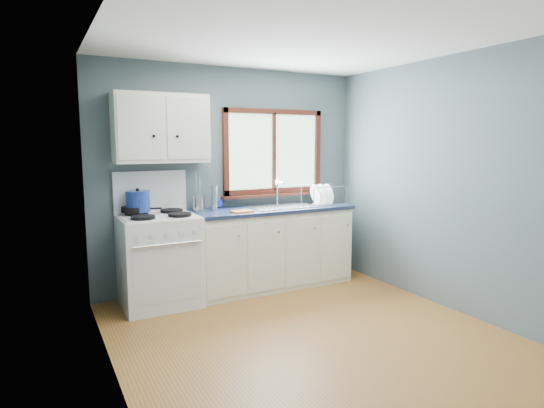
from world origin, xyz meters
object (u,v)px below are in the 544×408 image
sink (285,212)px  stockpot (138,201)px  base_cabinets (271,251)px  thermos (214,198)px  skillet (135,209)px  utensil_crock (199,203)px  dish_rack (323,199)px  gas_range (159,257)px

sink → stockpot: sink is taller
base_cabinets → stockpot: size_ratio=7.07×
sink → thermos: (-0.84, 0.08, 0.20)m
sink → skillet: size_ratio=1.99×
sink → utensil_crock: utensil_crock is taller
skillet → thermos: (0.84, -0.05, 0.07)m
stockpot → dish_rack: size_ratio=0.53×
base_cabinets → utensil_crock: 1.02m
sink → stockpot: size_ratio=3.21×
stockpot → dish_rack: (2.17, -0.12, -0.08)m
sink → stockpot: 1.67m
gas_range → thermos: gas_range is taller
gas_range → skillet: gas_range is taller
gas_range → stockpot: size_ratio=5.19×
thermos → base_cabinets: bearing=-6.5°
utensil_crock → thermos: (0.15, -0.08, 0.05)m
utensil_crock → base_cabinets: bearing=-10.8°
sink → skillet: bearing=175.6°
gas_range → thermos: 0.86m
base_cabinets → skillet: bearing=175.1°
thermos → stockpot: bearing=177.2°
base_cabinets → thermos: 0.93m
base_cabinets → dish_rack: (0.70, -0.01, 0.57)m
utensil_crock → dish_rack: utensil_crock is taller
base_cabinets → sink: size_ratio=2.20×
skillet → dish_rack: (2.20, -0.13, -0.00)m
thermos → dish_rack: size_ratio=0.56×
base_cabinets → utensil_crock: bearing=169.2°
dish_rack → utensil_crock: bearing=178.9°
thermos → dish_rack: thermos is taller
skillet → dish_rack: bearing=9.7°
sink → stockpot: bearing=176.0°
base_cabinets → utensil_crock: (-0.81, 0.16, 0.60)m
base_cabinets → thermos: thermos is taller
base_cabinets → sink: 0.48m
thermos → dish_rack: 1.37m
gas_range → sink: gas_range is taller
gas_range → dish_rack: (2.01, 0.01, 0.49)m
gas_range → utensil_crock: (0.49, 0.17, 0.51)m
base_cabinets → utensil_crock: utensil_crock is taller
gas_range → base_cabinets: bearing=0.8°
sink → utensil_crock: bearing=171.1°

